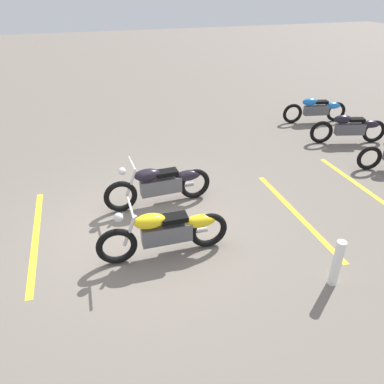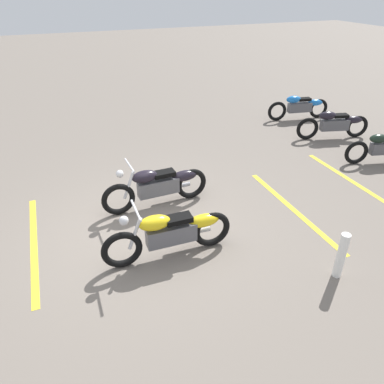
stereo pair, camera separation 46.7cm
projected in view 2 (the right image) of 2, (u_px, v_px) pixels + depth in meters
ground_plane at (146, 232)px, 6.91m from camera, size 60.00×60.00×0.00m
motorcycle_bright_foreground at (172, 232)px, 6.12m from camera, size 2.23×0.62×1.04m
motorcycle_dark_foreground at (159, 185)px, 7.50m from camera, size 2.23×0.62×1.04m
motorcycle_row_right at (335, 124)px, 10.70m from camera, size 2.10×0.67×0.81m
motorcycle_row_far_right at (300, 106)px, 12.17m from camera, size 2.08×0.49×0.79m
bollard_post at (341, 256)px, 5.70m from camera, size 0.14×0.14×0.80m
parking_stripe_near at (34, 245)px, 6.57m from camera, size 0.16×3.20×0.01m
parking_stripe_mid at (293, 209)px, 7.58m from camera, size 0.16×3.20×0.01m
parking_stripe_far at (353, 182)px, 8.57m from camera, size 0.16×3.20×0.01m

